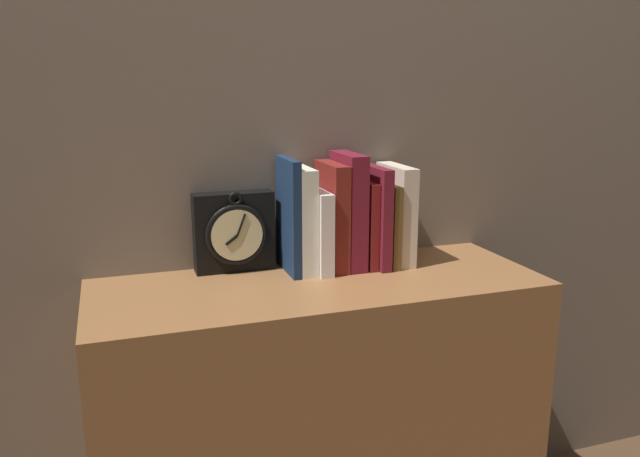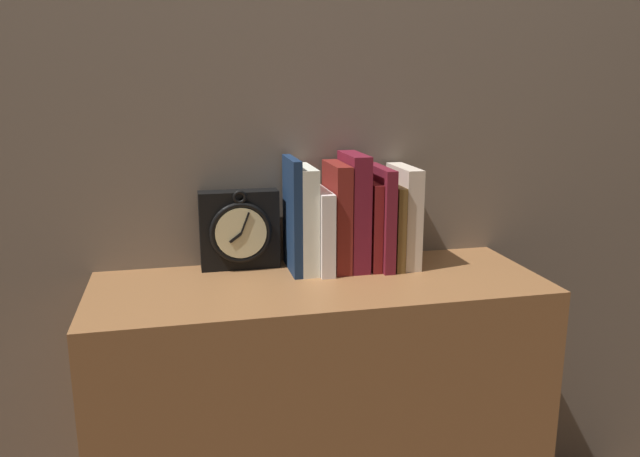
% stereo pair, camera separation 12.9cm
% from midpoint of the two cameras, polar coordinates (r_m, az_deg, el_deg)
% --- Properties ---
extents(bookshelf, '(0.96, 0.36, 0.70)m').
position_cam_midpoint_polar(bookshelf, '(1.47, -2.64, -17.97)').
color(bookshelf, '#936038').
rests_on(bookshelf, ground_plane).
extents(clock, '(0.18, 0.06, 0.18)m').
position_cam_midpoint_polar(clock, '(1.40, -10.47, -0.35)').
color(clock, black).
rests_on(clock, bookshelf).
extents(book_slot0_navy, '(0.02, 0.14, 0.25)m').
position_cam_midpoint_polar(book_slot0_navy, '(1.37, -5.60, 1.14)').
color(book_slot0_navy, '#172B4C').
rests_on(book_slot0_navy, bookshelf).
extents(book_slot1_white, '(0.04, 0.14, 0.23)m').
position_cam_midpoint_polar(book_slot1_white, '(1.38, -4.46, 0.83)').
color(book_slot1_white, white).
rests_on(book_slot1_white, bookshelf).
extents(book_slot2_white, '(0.03, 0.16, 0.18)m').
position_cam_midpoint_polar(book_slot2_white, '(1.39, -2.97, -0.15)').
color(book_slot2_white, white).
rests_on(book_slot2_white, bookshelf).
extents(book_slot3_maroon, '(0.03, 0.15, 0.24)m').
position_cam_midpoint_polar(book_slot3_maroon, '(1.40, -1.56, 1.13)').
color(book_slot3_maroon, maroon).
rests_on(book_slot3_maroon, bookshelf).
extents(book_slot4_maroon, '(0.04, 0.15, 0.26)m').
position_cam_midpoint_polar(book_slot4_maroon, '(1.41, -0.03, 1.65)').
color(book_slot4_maroon, maroon).
rests_on(book_slot4_maroon, bookshelf).
extents(book_slot5_maroon, '(0.02, 0.15, 0.20)m').
position_cam_midpoint_polar(book_slot5_maroon, '(1.42, 1.36, 0.52)').
color(book_slot5_maroon, maroon).
rests_on(book_slot5_maroon, bookshelf).
extents(book_slot6_maroon, '(0.02, 0.16, 0.23)m').
position_cam_midpoint_polar(book_slot6_maroon, '(1.42, 2.36, 1.16)').
color(book_slot6_maroon, maroon).
rests_on(book_slot6_maroon, bookshelf).
extents(book_slot7_brown, '(0.02, 0.16, 0.19)m').
position_cam_midpoint_polar(book_slot7_brown, '(1.44, 3.32, 0.49)').
color(book_slot7_brown, brown).
rests_on(book_slot7_brown, bookshelf).
extents(book_slot8_cream, '(0.04, 0.15, 0.23)m').
position_cam_midpoint_polar(book_slot8_cream, '(1.45, 4.44, 1.32)').
color(book_slot8_cream, beige).
rests_on(book_slot8_cream, bookshelf).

